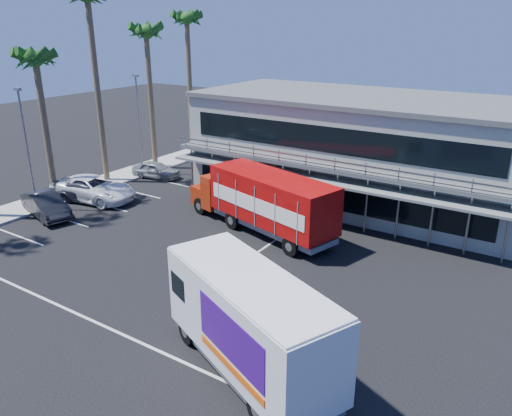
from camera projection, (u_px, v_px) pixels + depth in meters
The scene contains 15 objects.
ground at pixel (189, 268), 25.80m from camera, with size 120.00×120.00×0.00m, color black.
building at pixel (359, 148), 34.73m from camera, with size 22.40×12.00×7.30m.
curb_strip at pixel (89, 187), 38.13m from camera, with size 3.00×32.00×0.16m, color #A5A399.
palm_c at pixel (36, 66), 32.52m from camera, with size 2.80×2.80×10.75m.
palm_d at pixel (89, 9), 35.34m from camera, with size 2.80×2.80×14.75m.
palm_e at pixel (147, 40), 39.80m from camera, with size 2.80×2.80×12.25m.
palm_f at pixel (187, 27), 44.01m from camera, with size 2.80×2.80×13.25m.
light_pole_near at pixel (27, 144), 32.24m from camera, with size 0.50×0.25×8.09m.
light_pole_far at pixel (139, 120), 40.10m from camera, with size 0.50×0.25×8.09m.
red_truck at pixel (263, 200), 29.59m from camera, with size 11.21×5.39×3.68m.
white_van at pixel (250, 323), 17.52m from camera, with size 8.22×5.61×3.81m.
parked_car_b at pixel (46, 205), 32.36m from camera, with size 1.67×4.79×1.58m, color black.
parked_car_c at pixel (94, 189), 35.28m from camera, with size 2.85×6.19×1.72m, color white.
parked_car_d at pixel (88, 192), 35.06m from camera, with size 2.00×4.92×1.43m, color #313442.
parked_car_e at pixel (156, 170), 40.42m from camera, with size 1.60×3.97×1.35m, color gray.
Camera 1 is at (15.48, -17.47, 11.94)m, focal length 35.00 mm.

